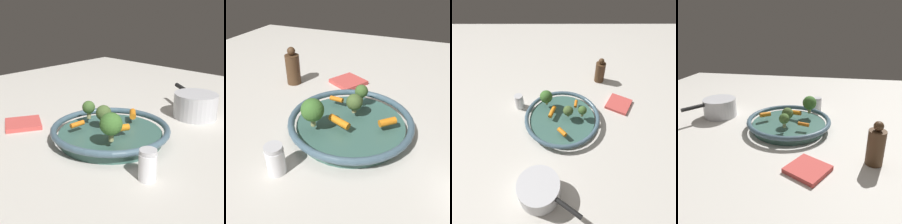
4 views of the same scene
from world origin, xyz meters
The scene contains 11 objects.
ground_plane centered at (0.00, 0.00, 0.00)m, with size 2.02×2.02×0.00m, color beige.
serving_bowl centered at (0.00, 0.00, 0.02)m, with size 0.35×0.35×0.05m.
baby_carrot_left centered at (-0.07, 0.06, 0.05)m, with size 0.01×0.01×0.04m, color orange.
baby_carrot_center centered at (-0.01, -0.05, 0.05)m, with size 0.02×0.02×0.06m, color orange.
baby_carrot_back centered at (0.10, 0.00, 0.06)m, with size 0.02×0.02×0.05m, color orange.
broccoli_floret_mid centered at (0.00, 0.03, 0.08)m, with size 0.05×0.05×0.06m.
broccoli_floret_large centered at (0.00, 0.09, 0.08)m, with size 0.04×0.04×0.06m.
broccoli_floret_small centered at (-0.08, -0.07, 0.09)m, with size 0.06×0.06×0.08m.
salt_shaker centered at (-0.10, -0.21, 0.04)m, with size 0.04×0.04×0.07m.
saucepan centered at (0.35, -0.08, 0.04)m, with size 0.18×0.22×0.08m.
dish_towel centered at (-0.11, 0.28, 0.01)m, with size 0.11×0.11×0.01m, color #D14C47.
Camera 1 is at (-0.63, -0.60, 0.39)m, focal length 51.93 mm.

